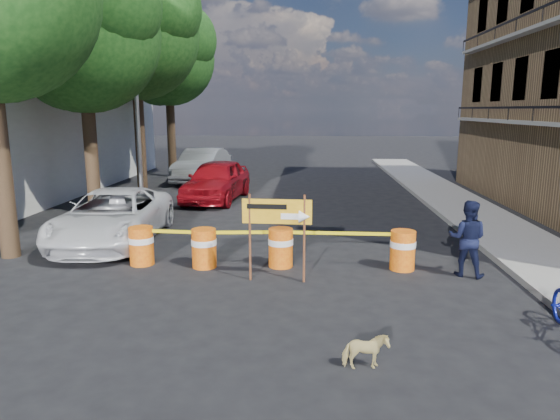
# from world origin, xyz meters

# --- Properties ---
(ground) EXTENTS (120.00, 120.00, 0.00)m
(ground) POSITION_xyz_m (0.00, 0.00, 0.00)
(ground) COLOR black
(ground) RESTS_ON ground
(sidewalk_east) EXTENTS (2.40, 40.00, 0.15)m
(sidewalk_east) POSITION_xyz_m (6.20, 6.00, 0.07)
(sidewalk_east) COLOR gray
(sidewalk_east) RESTS_ON ground
(tree_mid_a) EXTENTS (5.25, 5.00, 8.68)m
(tree_mid_a) POSITION_xyz_m (-6.74, 7.00, 6.01)
(tree_mid_a) COLOR #332316
(tree_mid_a) RESTS_ON ground
(tree_mid_b) EXTENTS (5.67, 5.40, 9.62)m
(tree_mid_b) POSITION_xyz_m (-6.73, 12.00, 6.71)
(tree_mid_b) COLOR #332316
(tree_mid_b) RESTS_ON ground
(tree_far) EXTENTS (5.04, 4.80, 8.84)m
(tree_far) POSITION_xyz_m (-6.74, 17.00, 6.22)
(tree_far) COLOR #332316
(tree_far) RESTS_ON ground
(streetlamp) EXTENTS (1.25, 0.18, 8.00)m
(streetlamp) POSITION_xyz_m (-5.93, 9.50, 4.38)
(streetlamp) COLOR gray
(streetlamp) RESTS_ON ground
(barrel_far_left) EXTENTS (0.58, 0.58, 0.90)m
(barrel_far_left) POSITION_xyz_m (-3.34, 1.57, 0.47)
(barrel_far_left) COLOR #D9450C
(barrel_far_left) RESTS_ON ground
(barrel_mid_left) EXTENTS (0.58, 0.58, 0.90)m
(barrel_mid_left) POSITION_xyz_m (-1.84, 1.46, 0.47)
(barrel_mid_left) COLOR #D9450C
(barrel_mid_left) RESTS_ON ground
(barrel_mid_right) EXTENTS (0.58, 0.58, 0.90)m
(barrel_mid_right) POSITION_xyz_m (-0.08, 1.61, 0.47)
(barrel_mid_right) COLOR #D9450C
(barrel_mid_right) RESTS_ON ground
(barrel_far_right) EXTENTS (0.58, 0.58, 0.90)m
(barrel_far_right) POSITION_xyz_m (2.70, 1.55, 0.47)
(barrel_far_right) COLOR #D9450C
(barrel_far_right) RESTS_ON ground
(detour_sign) EXTENTS (1.46, 0.28, 1.87)m
(detour_sign) POSITION_xyz_m (0.09, 0.58, 1.37)
(detour_sign) COLOR #592D19
(detour_sign) RESTS_ON ground
(pedestrian) EXTENTS (0.99, 0.89, 1.68)m
(pedestrian) POSITION_xyz_m (4.01, 1.20, 0.84)
(pedestrian) COLOR black
(pedestrian) RESTS_ON ground
(dog) EXTENTS (0.66, 0.37, 0.53)m
(dog) POSITION_xyz_m (1.37, -3.00, 0.27)
(dog) COLOR #D2C078
(dog) RESTS_ON ground
(suv_white) EXTENTS (2.66, 5.28, 1.43)m
(suv_white) POSITION_xyz_m (-4.77, 3.50, 0.72)
(suv_white) COLOR silver
(suv_white) RESTS_ON ground
(sedan_red) EXTENTS (2.43, 4.96, 1.63)m
(sedan_red) POSITION_xyz_m (-3.11, 10.04, 0.82)
(sedan_red) COLOR maroon
(sedan_red) RESTS_ON ground
(sedan_silver) EXTENTS (2.23, 5.18, 1.66)m
(sedan_silver) POSITION_xyz_m (-4.80, 15.29, 0.83)
(sedan_silver) COLOR #A4A7AB
(sedan_silver) RESTS_ON ground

